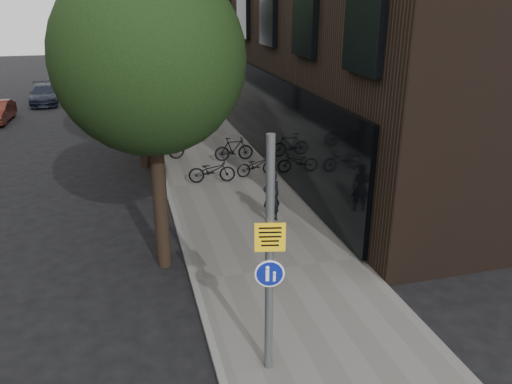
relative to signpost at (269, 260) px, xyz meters
name	(u,v)px	position (x,y,z in m)	size (l,w,h in m)	color
ground	(321,359)	(1.10, 0.07, -2.39)	(120.00, 120.00, 0.00)	black
sidewalk	(227,183)	(1.35, 10.07, -2.33)	(4.50, 60.00, 0.12)	#64625D
curb_edge	(167,189)	(-0.90, 10.07, -2.32)	(0.15, 60.00, 0.13)	slate
street_tree_near	(153,67)	(-1.43, 4.71, 2.72)	(4.40, 4.40, 7.50)	black
street_tree_mid	(136,39)	(-1.43, 13.21, 2.72)	(5.00, 5.00, 7.80)	black
street_tree_far	(129,26)	(-1.43, 22.21, 2.72)	(5.00, 5.00, 7.80)	black
signpost	(269,260)	(0.00, 0.00, 0.00)	(0.51, 0.15, 4.49)	#595B5E
pedestrian	(271,196)	(1.94, 6.28, -1.47)	(0.59, 0.38, 1.61)	black
parked_bike_facade_near	(256,165)	(2.60, 10.44, -1.85)	(0.56, 1.61, 0.85)	black
parked_bike_facade_far	(234,149)	(2.18, 12.58, -1.77)	(0.47, 1.65, 0.99)	black
parked_bike_curb_near	(212,170)	(0.80, 10.18, -1.81)	(0.61, 1.74, 0.91)	black
parked_bike_curb_far	(163,148)	(-0.70, 13.37, -1.73)	(0.51, 1.81, 1.09)	black
parked_car_far	(44,94)	(-7.11, 28.21, -1.77)	(1.73, 4.25, 1.23)	#1A1F2F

